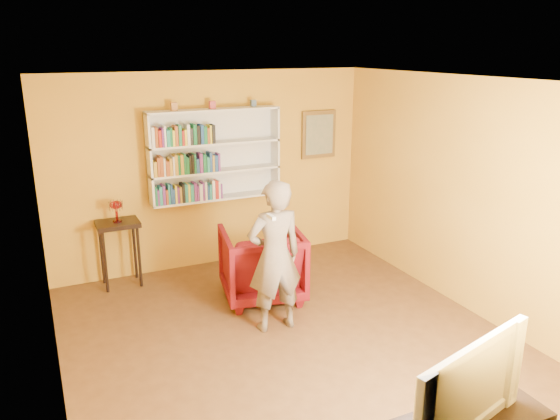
% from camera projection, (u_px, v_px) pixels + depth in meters
% --- Properties ---
extents(room_shell, '(5.30, 5.80, 2.88)m').
position_uv_depth(room_shell, '(291.00, 253.00, 5.47)').
color(room_shell, '#4C3018').
rests_on(room_shell, ground).
extents(bookshelf, '(1.80, 0.29, 1.23)m').
position_uv_depth(bookshelf, '(214.00, 154.00, 7.40)').
color(bookshelf, silver).
rests_on(bookshelf, room_shell).
extents(books_row_lower, '(0.91, 0.19, 0.27)m').
position_uv_depth(books_row_lower, '(189.00, 192.00, 7.28)').
color(books_row_lower, '#16653B').
rests_on(books_row_lower, bookshelf).
extents(books_row_middle, '(0.89, 0.19, 0.27)m').
position_uv_depth(books_row_middle, '(186.00, 164.00, 7.16)').
color(books_row_middle, '#AD8522').
rests_on(books_row_middle, bookshelf).
extents(books_row_upper, '(0.83, 0.18, 0.27)m').
position_uv_depth(books_row_upper, '(183.00, 136.00, 7.04)').
color(books_row_upper, beige).
rests_on(books_row_upper, bookshelf).
extents(ornament_left, '(0.08, 0.08, 0.11)m').
position_uv_depth(ornament_left, '(174.00, 107.00, 6.94)').
color(ornament_left, '#A0642D').
rests_on(ornament_left, bookshelf).
extents(ornament_centre, '(0.07, 0.07, 0.10)m').
position_uv_depth(ornament_centre, '(212.00, 105.00, 7.15)').
color(ornament_centre, '#A93840').
rests_on(ornament_centre, bookshelf).
extents(ornament_right, '(0.07, 0.07, 0.09)m').
position_uv_depth(ornament_right, '(253.00, 103.00, 7.38)').
color(ornament_right, '#435771').
rests_on(ornament_right, bookshelf).
extents(framed_painting, '(0.55, 0.05, 0.70)m').
position_uv_depth(framed_painting, '(319.00, 134.00, 8.06)').
color(framed_painting, brown).
rests_on(framed_painting, room_shell).
extents(console_table, '(0.53, 0.40, 0.87)m').
position_uv_depth(console_table, '(118.00, 233.00, 6.96)').
color(console_table, black).
rests_on(console_table, ground).
extents(ruby_lustre, '(0.17, 0.17, 0.28)m').
position_uv_depth(ruby_lustre, '(116.00, 207.00, 6.86)').
color(ruby_lustre, maroon).
rests_on(ruby_lustre, console_table).
extents(armchair, '(1.11, 1.14, 0.89)m').
position_uv_depth(armchair, '(262.00, 264.00, 6.70)').
color(armchair, '#4E050F').
rests_on(armchair, ground).
extents(person, '(0.63, 0.42, 1.69)m').
position_uv_depth(person, '(275.00, 256.00, 5.84)').
color(person, '#67594B').
rests_on(person, ground).
extents(game_remote, '(0.04, 0.15, 0.04)m').
position_uv_depth(game_remote, '(271.00, 217.00, 5.36)').
color(game_remote, white).
rests_on(game_remote, person).
extents(television, '(1.18, 0.45, 0.68)m').
position_uv_depth(television, '(456.00, 382.00, 3.61)').
color(television, black).
rests_on(television, tv_cabinet).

